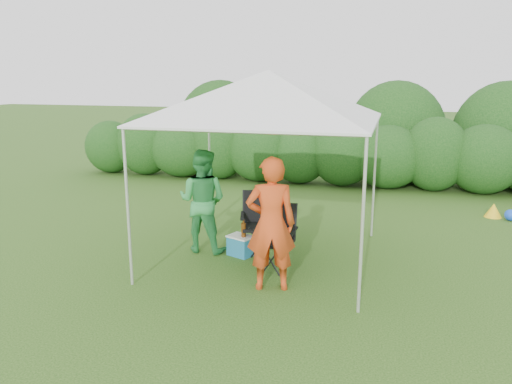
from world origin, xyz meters
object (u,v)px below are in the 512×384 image
(cooler, at_px, (241,245))
(chair_right, at_px, (276,232))
(chair_left, at_px, (260,218))
(woman, at_px, (203,201))
(man, at_px, (271,224))
(canopy, at_px, (268,96))

(cooler, bearing_deg, chair_right, -4.89)
(chair_left, bearing_deg, cooler, -143.55)
(chair_right, xyz_separation_m, cooler, (-0.65, 0.33, -0.37))
(chair_right, xyz_separation_m, woman, (-1.29, 0.41, 0.28))
(chair_right, xyz_separation_m, man, (0.10, -0.74, 0.35))
(chair_right, bearing_deg, canopy, 121.30)
(canopy, xyz_separation_m, cooler, (-0.42, -0.04, -2.30))
(chair_right, relative_size, chair_left, 0.98)
(chair_right, distance_m, chair_left, 0.75)
(canopy, height_order, cooler, canopy)
(man, xyz_separation_m, cooler, (-0.75, 1.07, -0.72))
(canopy, height_order, man, canopy)
(canopy, relative_size, man, 1.75)
(chair_left, relative_size, man, 0.54)
(chair_left, xyz_separation_m, woman, (-0.88, -0.22, 0.28))
(chair_right, relative_size, man, 0.54)
(canopy, distance_m, chair_right, 1.97)
(canopy, bearing_deg, cooler, -174.61)
(chair_left, xyz_separation_m, man, (0.52, -1.36, 0.34))
(woman, bearing_deg, chair_left, -163.70)
(chair_left, bearing_deg, canopy, -68.27)
(woman, xyz_separation_m, cooler, (0.65, -0.07, -0.66))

